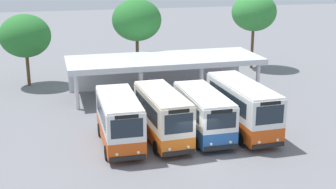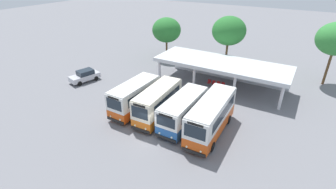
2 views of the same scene
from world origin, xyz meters
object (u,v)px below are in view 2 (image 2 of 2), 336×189
object	(u,v)px
city_bus_nearest_orange	(135,96)
waiting_chair_end_by_column	(209,82)
parked_car_flank	(85,76)
city_bus_fourth_amber	(211,116)
waiting_chair_middle_seat	(218,84)
waiting_chair_second_from_end	(214,83)
city_bus_second_in_row	(158,102)
waiting_chair_fourth_seat	(223,85)
city_bus_middle_cream	(183,110)

from	to	relation	value
city_bus_nearest_orange	waiting_chair_end_by_column	size ratio (longest dim) A/B	7.83
parked_car_flank	city_bus_fourth_amber	bearing A→B (deg)	-7.34
waiting_chair_middle_seat	city_bus_fourth_amber	bearing A→B (deg)	-74.17
city_bus_nearest_orange	city_bus_fourth_amber	size ratio (longest dim) A/B	0.83
waiting_chair_end_by_column	waiting_chair_second_from_end	bearing A→B (deg)	2.71
waiting_chair_second_from_end	waiting_chair_middle_seat	distance (m)	0.63
waiting_chair_end_by_column	waiting_chair_second_from_end	world-z (taller)	same
city_bus_second_in_row	waiting_chair_middle_seat	world-z (taller)	city_bus_second_in_row
waiting_chair_end_by_column	waiting_chair_fourth_seat	world-z (taller)	same
city_bus_second_in_row	city_bus_fourth_amber	xyz separation A→B (m)	(5.83, 0.19, 0.08)
city_bus_nearest_orange	waiting_chair_middle_seat	bearing A→B (deg)	60.45
waiting_chair_second_from_end	waiting_chair_fourth_seat	world-z (taller)	same
city_bus_middle_cream	waiting_chair_end_by_column	xyz separation A→B (m)	(-1.19, 10.05, -1.22)
city_bus_nearest_orange	waiting_chair_fourth_seat	world-z (taller)	city_bus_nearest_orange
city_bus_second_in_row	city_bus_fourth_amber	bearing A→B (deg)	1.90
city_bus_middle_cream	parked_car_flank	bearing A→B (deg)	171.13
city_bus_middle_cream	parked_car_flank	xyz separation A→B (m)	(-16.80, 2.62, -0.92)
waiting_chair_end_by_column	waiting_chair_middle_seat	distance (m)	1.26
city_bus_nearest_orange	waiting_chair_fourth_seat	size ratio (longest dim) A/B	7.83
waiting_chair_end_by_column	city_bus_nearest_orange	bearing A→B (deg)	-114.25
city_bus_middle_cream	waiting_chair_middle_seat	bearing A→B (deg)	89.65
waiting_chair_middle_seat	waiting_chair_fourth_seat	world-z (taller)	same
city_bus_fourth_amber	waiting_chair_fourth_seat	size ratio (longest dim) A/B	9.41
parked_car_flank	waiting_chair_fourth_seat	distance (m)	19.03
city_bus_second_in_row	waiting_chair_middle_seat	distance (m)	10.77
city_bus_second_in_row	waiting_chair_fourth_seat	size ratio (longest dim) A/B	8.23
city_bus_fourth_amber	waiting_chair_fourth_seat	bearing A→B (deg)	102.52
city_bus_fourth_amber	waiting_chair_middle_seat	world-z (taller)	city_bus_fourth_amber
parked_car_flank	waiting_chair_middle_seat	xyz separation A→B (m)	(16.86, 7.53, -0.30)
city_bus_fourth_amber	waiting_chair_end_by_column	size ratio (longest dim) A/B	9.41
waiting_chair_fourth_seat	city_bus_nearest_orange	bearing A→B (deg)	-122.21
city_bus_second_in_row	city_bus_middle_cream	distance (m)	2.92
waiting_chair_end_by_column	waiting_chair_middle_seat	xyz separation A→B (m)	(1.26, 0.10, 0.00)
city_bus_nearest_orange	waiting_chair_second_from_end	distance (m)	11.67
city_bus_nearest_orange	waiting_chair_second_from_end	bearing A→B (deg)	62.98
waiting_chair_end_by_column	waiting_chair_fourth_seat	distance (m)	1.88
parked_car_flank	waiting_chair_middle_seat	bearing A→B (deg)	24.07
waiting_chair_end_by_column	waiting_chair_middle_seat	size ratio (longest dim) A/B	1.00
waiting_chair_end_by_column	waiting_chair_middle_seat	bearing A→B (deg)	4.52
waiting_chair_fourth_seat	city_bus_middle_cream	bearing A→B (deg)	-93.90
city_bus_fourth_amber	parked_car_flank	xyz separation A→B (m)	(-19.72, 2.54, -1.12)
city_bus_fourth_amber	waiting_chair_second_from_end	size ratio (longest dim) A/B	9.41
waiting_chair_middle_seat	waiting_chair_fourth_seat	xyz separation A→B (m)	(0.63, -0.04, 0.00)
parked_car_flank	waiting_chair_middle_seat	world-z (taller)	parked_car_flank
waiting_chair_second_from_end	waiting_chair_middle_seat	world-z (taller)	same
city_bus_second_in_row	waiting_chair_second_from_end	distance (m)	10.55
parked_car_flank	waiting_chair_middle_seat	distance (m)	18.47
city_bus_middle_cream	waiting_chair_middle_seat	world-z (taller)	city_bus_middle_cream
city_bus_middle_cream	waiting_chair_second_from_end	distance (m)	10.17
waiting_chair_fourth_seat	city_bus_fourth_amber	bearing A→B (deg)	-77.48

